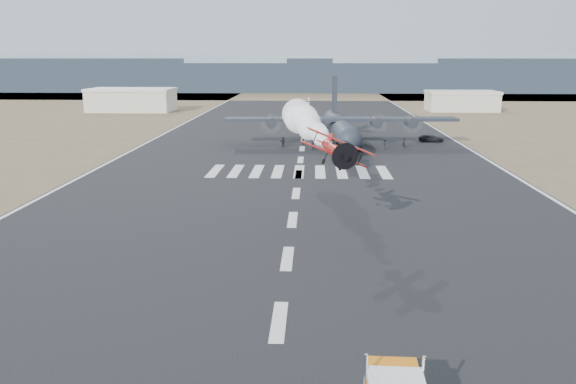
# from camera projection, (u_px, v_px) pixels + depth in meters

# --- Properties ---
(ground) EXTENTS (500.00, 500.00, 0.00)m
(ground) POSITION_uv_depth(u_px,v_px,m) (279.00, 321.00, 37.61)
(ground) COLOR black
(ground) RESTS_ON ground
(scrub_far) EXTENTS (500.00, 80.00, 0.00)m
(scrub_far) POSITION_uv_depth(u_px,v_px,m) (309.00, 94.00, 261.85)
(scrub_far) COLOR brown
(scrub_far) RESTS_ON ground
(runway_markings) EXTENTS (60.00, 260.00, 0.01)m
(runway_markings) POSITION_uv_depth(u_px,v_px,m) (301.00, 160.00, 96.10)
(runway_markings) COLOR silver
(runway_markings) RESTS_ON ground
(ridge_seg_b) EXTENTS (150.00, 50.00, 15.00)m
(ridge_seg_b) POSITION_uv_depth(u_px,v_px,m) (42.00, 74.00, 294.86)
(ridge_seg_b) COLOR gray
(ridge_seg_b) RESTS_ON ground
(ridge_seg_c) EXTENTS (150.00, 50.00, 17.00)m
(ridge_seg_c) POSITION_uv_depth(u_px,v_px,m) (175.00, 72.00, 291.94)
(ridge_seg_c) COLOR gray
(ridge_seg_c) RESTS_ON ground
(ridge_seg_d) EXTENTS (150.00, 50.00, 13.00)m
(ridge_seg_d) POSITION_uv_depth(u_px,v_px,m) (310.00, 76.00, 289.69)
(ridge_seg_d) COLOR gray
(ridge_seg_d) RESTS_ON ground
(ridge_seg_e) EXTENTS (150.00, 50.00, 15.00)m
(ridge_seg_e) POSITION_uv_depth(u_px,v_px,m) (448.00, 74.00, 286.77)
(ridge_seg_e) COLOR gray
(ridge_seg_e) RESTS_ON ground
(hangar_left) EXTENTS (24.50, 14.50, 6.70)m
(hangar_left) POSITION_uv_depth(u_px,v_px,m) (132.00, 100.00, 180.39)
(hangar_left) COLOR #B9B6A5
(hangar_left) RESTS_ON ground
(hangar_right) EXTENTS (20.50, 12.50, 5.90)m
(hangar_right) POSITION_uv_depth(u_px,v_px,m) (462.00, 101.00, 181.29)
(hangar_right) COLOR #B9B6A5
(hangar_right) RESTS_ON ground
(aerobatic_biplane) EXTENTS (6.21, 6.01, 3.90)m
(aerobatic_biplane) POSITION_uv_depth(u_px,v_px,m) (336.00, 149.00, 54.00)
(aerobatic_biplane) COLOR #A5290B
(smoke_trail) EXTENTS (5.99, 27.72, 4.15)m
(smoke_trail) POSITION_uv_depth(u_px,v_px,m) (304.00, 120.00, 76.55)
(smoke_trail) COLOR white
(transport_aircraft) EXTENTS (42.45, 34.94, 12.26)m
(transport_aircraft) POSITION_uv_depth(u_px,v_px,m) (340.00, 127.00, 113.40)
(transport_aircraft) COLOR black
(transport_aircraft) RESTS_ON ground
(support_vehicle) EXTENTS (4.92, 2.71, 1.30)m
(support_vehicle) POSITION_uv_depth(u_px,v_px,m) (431.00, 138.00, 116.41)
(support_vehicle) COLOR black
(support_vehicle) RESTS_ON ground
(crew_a) EXTENTS (0.66, 0.72, 1.59)m
(crew_a) POSITION_uv_depth(u_px,v_px,m) (331.00, 143.00, 109.11)
(crew_a) COLOR black
(crew_a) RESTS_ON ground
(crew_b) EXTENTS (0.92, 0.70, 1.68)m
(crew_b) POSITION_uv_depth(u_px,v_px,m) (360.00, 147.00, 103.60)
(crew_b) COLOR black
(crew_b) RESTS_ON ground
(crew_c) EXTENTS (0.67, 1.26, 1.89)m
(crew_c) POSITION_uv_depth(u_px,v_px,m) (385.00, 144.00, 107.24)
(crew_c) COLOR black
(crew_c) RESTS_ON ground
(crew_d) EXTENTS (1.03, 0.84, 1.57)m
(crew_d) POSITION_uv_depth(u_px,v_px,m) (303.00, 142.00, 110.56)
(crew_d) COLOR black
(crew_d) RESTS_ON ground
(crew_e) EXTENTS (1.02, 0.98, 1.80)m
(crew_e) POSITION_uv_depth(u_px,v_px,m) (360.00, 146.00, 104.53)
(crew_e) COLOR black
(crew_e) RESTS_ON ground
(crew_f) EXTENTS (1.45, 1.47, 1.68)m
(crew_f) POSITION_uv_depth(u_px,v_px,m) (283.00, 142.00, 110.04)
(crew_f) COLOR black
(crew_f) RESTS_ON ground
(crew_g) EXTENTS (0.85, 0.87, 1.85)m
(crew_g) POSITION_uv_depth(u_px,v_px,m) (404.00, 143.00, 107.93)
(crew_g) COLOR black
(crew_g) RESTS_ON ground
(crew_h) EXTENTS (1.02, 0.81, 1.83)m
(crew_h) POSITION_uv_depth(u_px,v_px,m) (314.00, 145.00, 105.75)
(crew_h) COLOR black
(crew_h) RESTS_ON ground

